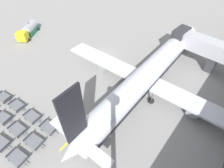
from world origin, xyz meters
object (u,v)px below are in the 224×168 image
object	(u,v)px
baggage_dolly_row_mid_a_col_d	(34,142)
baggage_dolly_row_mid_b_col_c	(32,117)
airplane	(148,74)
baggage_dolly_row_mid_a_col_b	(3,118)
baggage_dolly_row_mid_b_col_b	(17,106)
baggage_dolly_row_near_col_c	(1,143)
baggage_dolly_row_mid_a_col_c	(18,130)
baggage_dolly_row_near_col_d	(18,158)
baggage_dolly_row_mid_b_col_a	(4,97)
baggage_dolly_row_mid_b_col_d	(49,127)
fuel_tanker_secondary	(29,30)

from	to	relation	value
baggage_dolly_row_mid_a_col_d	baggage_dolly_row_mid_b_col_c	size ratio (longest dim) A/B	1.01
airplane	baggage_dolly_row_mid_a_col_b	bearing A→B (deg)	-122.80
baggage_dolly_row_mid_a_col_b	baggage_dolly_row_mid_b_col_b	bearing A→B (deg)	102.38
baggage_dolly_row_near_col_c	baggage_dolly_row_mid_a_col_d	distance (m)	4.92
baggage_dolly_row_near_col_c	baggage_dolly_row_mid_b_col_b	world-z (taller)	same
baggage_dolly_row_mid_a_col_c	baggage_dolly_row_mid_a_col_d	distance (m)	3.84
baggage_dolly_row_mid_a_col_b	airplane	bearing A→B (deg)	57.20
baggage_dolly_row_near_col_c	baggage_dolly_row_near_col_d	bearing A→B (deg)	6.79
baggage_dolly_row_mid_b_col_a	baggage_dolly_row_mid_b_col_d	bearing A→B (deg)	7.12
baggage_dolly_row_mid_a_col_b	baggage_dolly_row_mid_b_col_d	distance (m)	8.32
fuel_tanker_secondary	baggage_dolly_row_mid_b_col_b	xyz separation A→B (m)	(21.79, -16.09, -0.82)
airplane	baggage_dolly_row_near_col_c	world-z (taller)	airplane
baggage_dolly_row_near_col_c	baggage_dolly_row_mid_b_col_b	distance (m)	7.04
baggage_dolly_row_mid_a_col_c	baggage_dolly_row_mid_b_col_a	world-z (taller)	same
fuel_tanker_secondary	baggage_dolly_row_mid_a_col_d	size ratio (longest dim) A/B	2.45
airplane	baggage_dolly_row_mid_a_col_d	world-z (taller)	airplane
baggage_dolly_row_mid_b_col_d	baggage_dolly_row_near_col_d	bearing A→B (deg)	-83.68
baggage_dolly_row_mid_a_col_c	baggage_dolly_row_near_col_d	bearing A→B (deg)	-29.23
baggage_dolly_row_mid_a_col_c	baggage_dolly_row_mid_a_col_b	bearing A→B (deg)	-174.43
airplane	baggage_dolly_row_near_col_c	distance (m)	26.39
baggage_dolly_row_near_col_c	baggage_dolly_row_mid_a_col_d	bearing A→B (deg)	42.26
airplane	baggage_dolly_row_mid_b_col_b	world-z (taller)	airplane
baggage_dolly_row_near_col_c	airplane	bearing A→B (deg)	67.57
baggage_dolly_row_mid_b_col_a	baggage_dolly_row_mid_b_col_c	bearing A→B (deg)	6.68
baggage_dolly_row_mid_b_col_b	baggage_dolly_row_mid_b_col_c	world-z (taller)	same
baggage_dolly_row_mid_b_col_a	airplane	bearing A→B (deg)	46.63
baggage_dolly_row_near_col_d	baggage_dolly_row_mid_b_col_a	world-z (taller)	same
baggage_dolly_row_near_col_c	baggage_dolly_row_near_col_d	size ratio (longest dim) A/B	1.00
airplane	baggage_dolly_row_mid_a_col_b	world-z (taller)	airplane
baggage_dolly_row_mid_b_col_c	baggage_dolly_row_mid_a_col_b	bearing A→B (deg)	-137.74
baggage_dolly_row_mid_a_col_d	fuel_tanker_secondary	bearing A→B (deg)	149.10
baggage_dolly_row_mid_a_col_b	baggage_dolly_row_mid_b_col_c	distance (m)	4.80
fuel_tanker_secondary	baggage_dolly_row_mid_a_col_d	distance (m)	35.12
baggage_dolly_row_mid_a_col_b	baggage_dolly_row_mid_b_col_c	size ratio (longest dim) A/B	1.01
airplane	fuel_tanker_secondary	size ratio (longest dim) A/B	4.93
baggage_dolly_row_mid_b_col_b	baggage_dolly_row_mid_a_col_c	bearing A→B (deg)	-28.44
baggage_dolly_row_mid_a_col_c	baggage_dolly_row_mid_b_col_a	size ratio (longest dim) A/B	0.99
baggage_dolly_row_mid_a_col_d	baggage_dolly_row_mid_b_col_d	bearing A→B (deg)	95.96
baggage_dolly_row_near_col_d	baggage_dolly_row_mid_a_col_b	world-z (taller)	same
airplane	baggage_dolly_row_near_col_c	size ratio (longest dim) A/B	12.03
baggage_dolly_row_mid_b_col_d	fuel_tanker_secondary	bearing A→B (deg)	153.06
fuel_tanker_secondary	baggage_dolly_row_mid_b_col_a	xyz separation A→B (m)	(18.02, -16.63, -0.82)
baggage_dolly_row_mid_a_col_d	baggage_dolly_row_mid_b_col_b	bearing A→B (deg)	166.93
baggage_dolly_row_near_col_c	baggage_dolly_row_mid_a_col_b	distance (m)	4.73
fuel_tanker_secondary	baggage_dolly_row_near_col_d	world-z (taller)	fuel_tanker_secondary
baggage_dolly_row_mid_b_col_b	baggage_dolly_row_mid_b_col_c	bearing A→B (deg)	5.35
baggage_dolly_row_mid_a_col_d	baggage_dolly_row_mid_b_col_b	world-z (taller)	same
airplane	baggage_dolly_row_mid_b_col_a	bearing A→B (deg)	-133.37
fuel_tanker_secondary	baggage_dolly_row_mid_a_col_d	world-z (taller)	fuel_tanker_secondary
baggage_dolly_row_mid_a_col_c	baggage_dolly_row_mid_b_col_b	distance (m)	5.16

